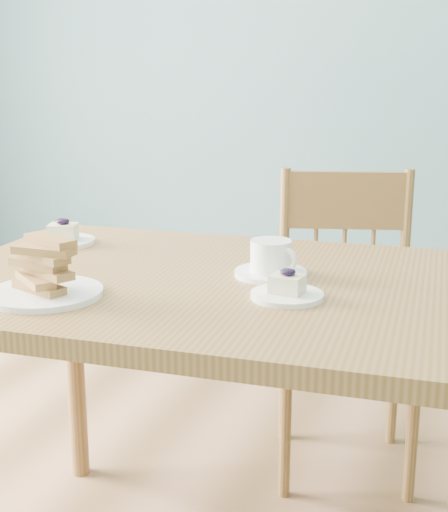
# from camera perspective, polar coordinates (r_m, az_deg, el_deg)

# --- Properties ---
(dining_table) EXTENTS (1.48, 0.91, 0.76)m
(dining_table) POSITION_cam_1_polar(r_m,az_deg,el_deg) (1.51, 3.19, -4.91)
(dining_table) COLOR olive
(dining_table) RESTS_ON ground
(dining_chair) EXTENTS (0.51, 0.50, 0.90)m
(dining_chair) POSITION_cam_1_polar(r_m,az_deg,el_deg) (2.18, 9.69, -5.16)
(dining_chair) COLOR olive
(dining_chair) RESTS_ON ground
(cheesecake_plate_near) EXTENTS (0.14, 0.14, 0.06)m
(cheesecake_plate_near) POSITION_cam_1_polar(r_m,az_deg,el_deg) (1.39, 5.07, -2.77)
(cheesecake_plate_near) COLOR white
(cheesecake_plate_near) RESTS_ON dining_table
(cheesecake_plate_far) EXTENTS (0.16, 0.16, 0.07)m
(cheesecake_plate_far) POSITION_cam_1_polar(r_m,az_deg,el_deg) (1.86, -12.73, 1.46)
(cheesecake_plate_far) COLOR white
(cheesecake_plate_far) RESTS_ON dining_table
(coffee_cup) EXTENTS (0.16, 0.16, 0.08)m
(coffee_cup) POSITION_cam_1_polar(r_m,az_deg,el_deg) (1.53, 3.81, -0.39)
(coffee_cup) COLOR white
(coffee_cup) RESTS_ON dining_table
(biscotti_plate) EXTENTS (0.22, 0.22, 0.12)m
(biscotti_plate) POSITION_cam_1_polar(r_m,az_deg,el_deg) (1.43, -14.18, -1.61)
(biscotti_plate) COLOR white
(biscotti_plate) RESTS_ON dining_table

